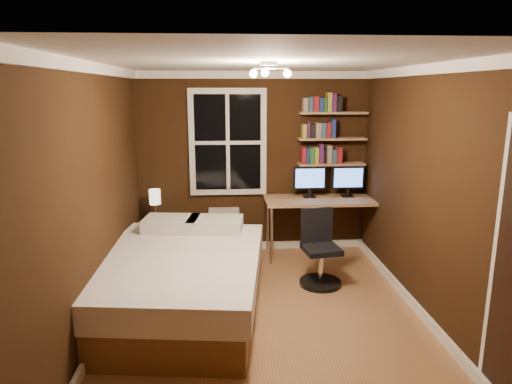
{
  "coord_description": "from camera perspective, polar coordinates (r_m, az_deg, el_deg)",
  "views": [
    {
      "loc": [
        -0.39,
        -4.19,
        2.27
      ],
      "look_at": [
        -0.07,
        0.45,
        1.21
      ],
      "focal_mm": 32.0,
      "sensor_mm": 36.0,
      "label": 1
    }
  ],
  "objects": [
    {
      "name": "floor",
      "position": [
        4.78,
        1.28,
        -15.55
      ],
      "size": [
        4.2,
        4.2,
        0.0
      ],
      "primitive_type": "plane",
      "color": "olive",
      "rests_on": "ground"
    },
    {
      "name": "wall_back",
      "position": [
        6.38,
        -0.36,
        3.6
      ],
      "size": [
        3.2,
        0.04,
        2.5
      ],
      "primitive_type": "cube",
      "color": "black",
      "rests_on": "ground"
    },
    {
      "name": "wall_left",
      "position": [
        4.48,
        -19.48,
        -1.1
      ],
      "size": [
        0.04,
        4.2,
        2.5
      ],
      "primitive_type": "cube",
      "color": "black",
      "rests_on": "ground"
    },
    {
      "name": "wall_right",
      "position": [
        4.75,
        20.97,
        -0.46
      ],
      "size": [
        0.04,
        4.2,
        2.5
      ],
      "primitive_type": "cube",
      "color": "black",
      "rests_on": "ground"
    },
    {
      "name": "ceiling",
      "position": [
        4.21,
        1.46,
        15.94
      ],
      "size": [
        3.2,
        4.2,
        0.02
      ],
      "primitive_type": "cube",
      "color": "white",
      "rests_on": "wall_back"
    },
    {
      "name": "window",
      "position": [
        6.3,
        -3.55,
        6.2
      ],
      "size": [
        1.06,
        0.06,
        1.46
      ],
      "primitive_type": "cube",
      "color": "white",
      "rests_on": "wall_back"
    },
    {
      "name": "ceiling_fixture",
      "position": [
        4.11,
        1.59,
        14.62
      ],
      "size": [
        0.44,
        0.44,
        0.18
      ],
      "primitive_type": null,
      "color": "beige",
      "rests_on": "ceiling"
    },
    {
      "name": "bookshelf_lower",
      "position": [
        6.42,
        9.38,
        3.48
      ],
      "size": [
        0.92,
        0.22,
        0.03
      ],
      "primitive_type": "cube",
      "color": "#A57950",
      "rests_on": "wall_back"
    },
    {
      "name": "books_row_lower",
      "position": [
        6.4,
        9.43,
        4.63
      ],
      "size": [
        0.54,
        0.16,
        0.23
      ],
      "primitive_type": null,
      "color": "maroon",
      "rests_on": "bookshelf_lower"
    },
    {
      "name": "bookshelf_middle",
      "position": [
        6.38,
        9.5,
        6.59
      ],
      "size": [
        0.92,
        0.22,
        0.03
      ],
      "primitive_type": "cube",
      "color": "#A57950",
      "rests_on": "wall_back"
    },
    {
      "name": "books_row_middle",
      "position": [
        6.36,
        9.54,
        7.75
      ],
      "size": [
        0.42,
        0.16,
        0.23
      ],
      "primitive_type": null,
      "color": "navy",
      "rests_on": "bookshelf_middle"
    },
    {
      "name": "bookshelf_upper",
      "position": [
        6.35,
        9.61,
        9.73
      ],
      "size": [
        0.92,
        0.22,
        0.03
      ],
      "primitive_type": "cube",
      "color": "#A57950",
      "rests_on": "wall_back"
    },
    {
      "name": "books_row_upper",
      "position": [
        6.35,
        9.66,
        10.9
      ],
      "size": [
        0.48,
        0.16,
        0.23
      ],
      "primitive_type": null,
      "color": "#275C30",
      "rests_on": "bookshelf_upper"
    },
    {
      "name": "bed",
      "position": [
        4.86,
        -9.53,
        -10.9
      ],
      "size": [
        1.89,
        2.44,
        0.77
      ],
      "rotation": [
        0.0,
        0.0,
        -0.12
      ],
      "color": "brown",
      "rests_on": "ground"
    },
    {
      "name": "nightstand",
      "position": [
        6.39,
        -12.27,
        -5.81
      ],
      "size": [
        0.5,
        0.5,
        0.53
      ],
      "primitive_type": "cube",
      "rotation": [
        0.0,
        0.0,
        -0.21
      ],
      "color": "brown",
      "rests_on": "ground"
    },
    {
      "name": "bedside_lamp",
      "position": [
        6.26,
        -12.48,
        -1.63
      ],
      "size": [
        0.15,
        0.15,
        0.44
      ],
      "primitive_type": null,
      "color": "#F5EBCC",
      "rests_on": "nightstand"
    },
    {
      "name": "radiator",
      "position": [
        6.48,
        -3.99,
        -4.79
      ],
      "size": [
        0.42,
        0.15,
        0.63
      ],
      "primitive_type": "cube",
      "color": "silver",
      "rests_on": "ground"
    },
    {
      "name": "desk",
      "position": [
        6.29,
        8.93,
        -1.33
      ],
      "size": [
        1.71,
        0.64,
        0.81
      ],
      "color": "#A57950",
      "rests_on": "ground"
    },
    {
      "name": "monitor_left",
      "position": [
        6.27,
        6.72,
        1.23
      ],
      "size": [
        0.44,
        0.12,
        0.42
      ],
      "primitive_type": null,
      "color": "black",
      "rests_on": "desk"
    },
    {
      "name": "monitor_right",
      "position": [
        6.39,
        11.41,
        1.28
      ],
      "size": [
        0.44,
        0.12,
        0.42
      ],
      "primitive_type": null,
      "color": "black",
      "rests_on": "desk"
    },
    {
      "name": "desk_lamp",
      "position": [
        6.34,
        16.2,
        1.01
      ],
      "size": [
        0.14,
        0.32,
        0.44
      ],
      "primitive_type": null,
      "color": "silver",
      "rests_on": "desk"
    },
    {
      "name": "office_chair",
      "position": [
        5.48,
        7.98,
        -8.08
      ],
      "size": [
        0.49,
        0.49,
        0.9
      ],
      "rotation": [
        0.0,
        0.0,
        0.14
      ],
      "color": "black",
      "rests_on": "ground"
    }
  ]
}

